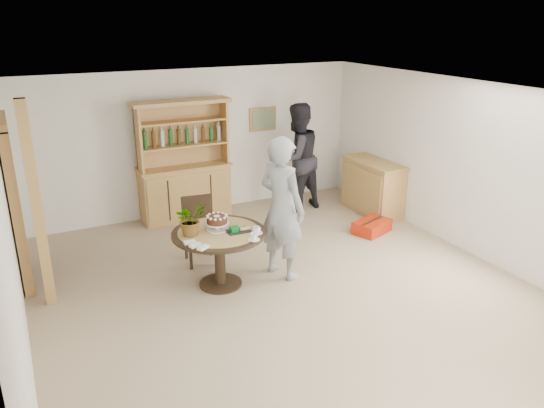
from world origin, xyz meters
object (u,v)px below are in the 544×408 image
at_px(hutch, 185,179).
at_px(dining_table, 219,242).
at_px(sideboard, 373,187).
at_px(dining_chair, 199,225).
at_px(teen_boy, 282,208).
at_px(adult_person, 297,158).
at_px(red_suitcase, 372,227).

height_order(hutch, dining_table, hutch).
bearing_deg(sideboard, dining_table, -159.04).
xyz_separation_m(dining_table, dining_chair, (0.01, 0.83, -0.07)).
bearing_deg(hutch, teen_boy, -79.69).
bearing_deg(dining_table, hutch, 81.77).
bearing_deg(adult_person, hutch, -27.08).
relative_size(sideboard, red_suitcase, 1.80).
xyz_separation_m(dining_chair, teen_boy, (0.84, -0.93, 0.43)).
relative_size(sideboard, adult_person, 0.66).
height_order(hutch, teen_boy, hutch).
height_order(dining_chair, red_suitcase, dining_chair).
relative_size(dining_chair, adult_person, 0.49).
relative_size(sideboard, teen_boy, 0.65).
xyz_separation_m(dining_table, adult_person, (2.28, 2.05, 0.36)).
height_order(hutch, sideboard, hutch).
bearing_deg(adult_person, teen_boy, 43.81).
distance_m(sideboard, teen_boy, 2.96).
xyz_separation_m(teen_boy, adult_person, (1.43, 2.15, -0.00)).
distance_m(sideboard, adult_person, 1.44).
distance_m(hutch, sideboard, 3.29).
bearing_deg(dining_chair, teen_boy, -40.53).
bearing_deg(adult_person, sideboard, 133.97).
distance_m(dining_chair, adult_person, 2.61).
relative_size(dining_chair, red_suitcase, 1.35).
height_order(hutch, dining_chair, hutch).
bearing_deg(teen_boy, adult_person, -55.34).
xyz_separation_m(teen_boy, red_suitcase, (1.99, 0.64, -0.86)).
bearing_deg(dining_chair, hutch, 85.57).
bearing_deg(dining_chair, sideboard, 15.35).
height_order(dining_table, adult_person, adult_person).
bearing_deg(dining_chair, red_suitcase, 1.53).
bearing_deg(teen_boy, dining_table, 61.59).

